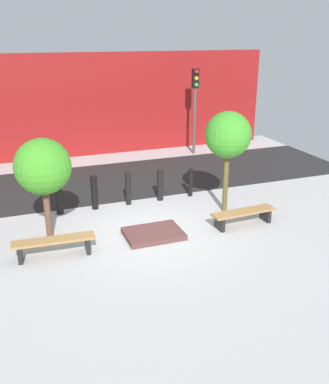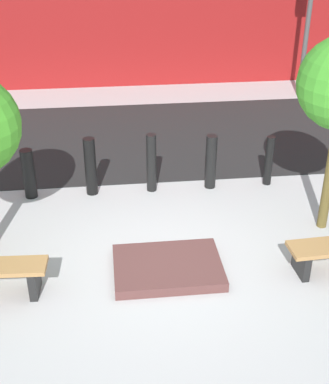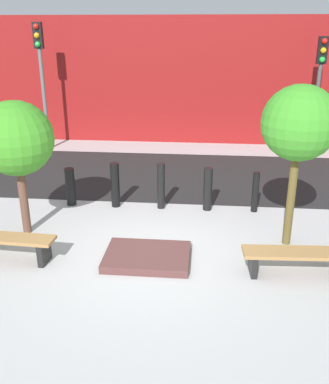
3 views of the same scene
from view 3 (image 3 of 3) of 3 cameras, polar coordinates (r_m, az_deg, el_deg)
The scene contains 15 objects.
ground_plane at distance 7.70m, azimuth -2.21°, elevation -8.70°, with size 18.00×18.00×0.00m, color #AEAEAE.
road_strip at distance 11.90m, azimuth 0.70°, elevation 2.32°, with size 18.00×4.18×0.01m, color #242424.
building_facade at distance 15.27m, azimuth 2.01°, elevation 14.59°, with size 16.20×0.50×4.24m, color maroon.
bench_left at distance 8.01m, azimuth -20.96°, elevation -6.27°, with size 1.93×0.49×0.46m.
bench_right at distance 7.41m, azimuth 17.50°, elevation -8.31°, with size 1.86×0.52×0.42m.
planter_bed at distance 7.58m, azimuth -2.32°, elevation -8.61°, with size 1.48×1.07×0.14m, color brown.
tree_behind_left_bench at distance 8.41m, azimuth -19.19°, elevation 6.65°, with size 1.40×1.40×2.61m.
tree_behind_right_bench at distance 7.74m, azimuth 17.54°, elevation 8.58°, with size 1.32×1.32×2.96m.
bollard_far_left at distance 9.98m, azimuth -12.43°, elevation 0.70°, with size 0.21×0.21×0.87m, color black.
bollard_left at distance 9.69m, azimuth -6.59°, elevation 0.94°, with size 0.20×0.20×1.03m, color black.
bollard_center at distance 9.53m, azimuth -0.46°, elevation 0.81°, with size 0.17×0.17×1.05m, color black.
bollard_right at distance 9.50m, azimuth 5.79°, elevation 0.39°, with size 0.19×0.19×0.98m, color black.
bollard_far_right at distance 9.58m, azimuth 12.01°, elevation -0.01°, with size 0.15×0.15×0.91m, color black.
traffic_light_west at distance 14.63m, azimuth -16.17°, elevation 16.01°, with size 0.28×0.27×4.00m.
traffic_light_mid_west at distance 14.09m, azimuth 19.96°, elevation 14.39°, with size 0.28×0.27×3.60m.
Camera 3 is at (0.93, -6.63, 3.81)m, focal length 40.00 mm.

